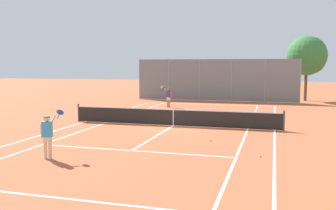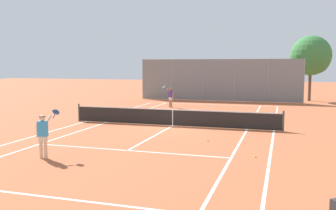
{
  "view_description": "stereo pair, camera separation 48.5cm",
  "coord_description": "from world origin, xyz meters",
  "px_view_note": "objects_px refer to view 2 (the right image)",
  "views": [
    {
      "loc": [
        5.41,
        -20.1,
        3.42
      ],
      "look_at": [
        -0.74,
        1.5,
        1.0
      ],
      "focal_mm": 40.0,
      "sensor_mm": 36.0,
      "label": 1
    },
    {
      "loc": [
        5.88,
        -19.97,
        3.42
      ],
      "look_at": [
        -0.74,
        1.5,
        1.0
      ],
      "focal_mm": 40.0,
      "sensor_mm": 36.0,
      "label": 2
    }
  ],
  "objects_px": {
    "loose_tennis_ball_2": "(174,125)",
    "tree_behind_left": "(312,57)",
    "loose_tennis_ball_1": "(99,121)",
    "player_near_side": "(43,133)",
    "player_far_left": "(170,96)",
    "loose_tennis_ball_3": "(208,141)",
    "loose_tennis_ball_0": "(255,157)",
    "tennis_net": "(173,117)"
  },
  "relations": [
    {
      "from": "loose_tennis_ball_1",
      "to": "loose_tennis_ball_3",
      "type": "xyz_separation_m",
      "value": [
        7.46,
        -3.92,
        0.0
      ]
    },
    {
      "from": "loose_tennis_ball_2",
      "to": "tree_behind_left",
      "type": "xyz_separation_m",
      "value": [
        8.38,
        17.62,
        4.14
      ]
    },
    {
      "from": "player_near_side",
      "to": "loose_tennis_ball_0",
      "type": "distance_m",
      "value": 7.86
    },
    {
      "from": "loose_tennis_ball_2",
      "to": "loose_tennis_ball_1",
      "type": "bearing_deg",
      "value": 179.79
    },
    {
      "from": "loose_tennis_ball_0",
      "to": "loose_tennis_ball_2",
      "type": "bearing_deg",
      "value": 128.22
    },
    {
      "from": "player_far_left",
      "to": "tree_behind_left",
      "type": "height_order",
      "value": "tree_behind_left"
    },
    {
      "from": "player_near_side",
      "to": "loose_tennis_ball_3",
      "type": "relative_size",
      "value": 26.88
    },
    {
      "from": "tennis_net",
      "to": "player_near_side",
      "type": "bearing_deg",
      "value": -106.24
    },
    {
      "from": "tennis_net",
      "to": "loose_tennis_ball_3",
      "type": "distance_m",
      "value": 4.59
    },
    {
      "from": "player_far_left",
      "to": "loose_tennis_ball_2",
      "type": "xyz_separation_m",
      "value": [
        2.77,
        -8.44,
        -0.89
      ]
    },
    {
      "from": "player_far_left",
      "to": "loose_tennis_ball_1",
      "type": "relative_size",
      "value": 26.88
    },
    {
      "from": "loose_tennis_ball_2",
      "to": "loose_tennis_ball_0",
      "type": "bearing_deg",
      "value": -51.78
    },
    {
      "from": "player_near_side",
      "to": "loose_tennis_ball_3",
      "type": "bearing_deg",
      "value": 42.68
    },
    {
      "from": "loose_tennis_ball_1",
      "to": "player_near_side",
      "type": "bearing_deg",
      "value": -75.38
    },
    {
      "from": "player_far_left",
      "to": "loose_tennis_ball_0",
      "type": "height_order",
      "value": "player_far_left"
    },
    {
      "from": "player_near_side",
      "to": "loose_tennis_ball_2",
      "type": "xyz_separation_m",
      "value": [
        2.48,
        8.69,
        -0.89
      ]
    },
    {
      "from": "loose_tennis_ball_0",
      "to": "loose_tennis_ball_1",
      "type": "relative_size",
      "value": 1.0
    },
    {
      "from": "tennis_net",
      "to": "loose_tennis_ball_0",
      "type": "xyz_separation_m",
      "value": [
        4.98,
        -6.04,
        -0.48
      ]
    },
    {
      "from": "loose_tennis_ball_2",
      "to": "loose_tennis_ball_3",
      "type": "distance_m",
      "value": 4.75
    },
    {
      "from": "player_far_left",
      "to": "tree_behind_left",
      "type": "relative_size",
      "value": 0.29
    },
    {
      "from": "loose_tennis_ball_1",
      "to": "tree_behind_left",
      "type": "xyz_separation_m",
      "value": [
        13.13,
        17.61,
        4.14
      ]
    },
    {
      "from": "player_far_left",
      "to": "loose_tennis_ball_0",
      "type": "bearing_deg",
      "value": -62.33
    },
    {
      "from": "player_far_left",
      "to": "loose_tennis_ball_2",
      "type": "height_order",
      "value": "player_far_left"
    },
    {
      "from": "tree_behind_left",
      "to": "loose_tennis_ball_3",
      "type": "bearing_deg",
      "value": -104.76
    },
    {
      "from": "loose_tennis_ball_3",
      "to": "loose_tennis_ball_1",
      "type": "bearing_deg",
      "value": 152.27
    },
    {
      "from": "tennis_net",
      "to": "loose_tennis_ball_1",
      "type": "distance_m",
      "value": 4.76
    },
    {
      "from": "tennis_net",
      "to": "loose_tennis_ball_3",
      "type": "relative_size",
      "value": 181.82
    },
    {
      "from": "tennis_net",
      "to": "tree_behind_left",
      "type": "height_order",
      "value": "tree_behind_left"
    },
    {
      "from": "tennis_net",
      "to": "loose_tennis_ball_2",
      "type": "distance_m",
      "value": 0.54
    },
    {
      "from": "loose_tennis_ball_2",
      "to": "player_near_side",
      "type": "bearing_deg",
      "value": -105.95
    },
    {
      "from": "player_far_left",
      "to": "loose_tennis_ball_0",
      "type": "xyz_separation_m",
      "value": [
        7.72,
        -14.73,
        -0.89
      ]
    },
    {
      "from": "tennis_net",
      "to": "loose_tennis_ball_1",
      "type": "height_order",
      "value": "tennis_net"
    },
    {
      "from": "tennis_net",
      "to": "player_far_left",
      "type": "height_order",
      "value": "player_far_left"
    },
    {
      "from": "player_far_left",
      "to": "loose_tennis_ball_3",
      "type": "height_order",
      "value": "player_far_left"
    },
    {
      "from": "loose_tennis_ball_3",
      "to": "tree_behind_left",
      "type": "distance_m",
      "value": 22.65
    },
    {
      "from": "player_near_side",
      "to": "loose_tennis_ball_2",
      "type": "distance_m",
      "value": 9.08
    },
    {
      "from": "loose_tennis_ball_0",
      "to": "loose_tennis_ball_2",
      "type": "distance_m",
      "value": 8.0
    },
    {
      "from": "loose_tennis_ball_3",
      "to": "tennis_net",
      "type": "bearing_deg",
      "value": 126.77
    },
    {
      "from": "tennis_net",
      "to": "player_near_side",
      "type": "relative_size",
      "value": 6.76
    },
    {
      "from": "tree_behind_left",
      "to": "loose_tennis_ball_2",
      "type": "bearing_deg",
      "value": -115.42
    },
    {
      "from": "player_far_left",
      "to": "loose_tennis_ball_1",
      "type": "bearing_deg",
      "value": -103.26
    },
    {
      "from": "loose_tennis_ball_1",
      "to": "tree_behind_left",
      "type": "distance_m",
      "value": 22.35
    }
  ]
}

